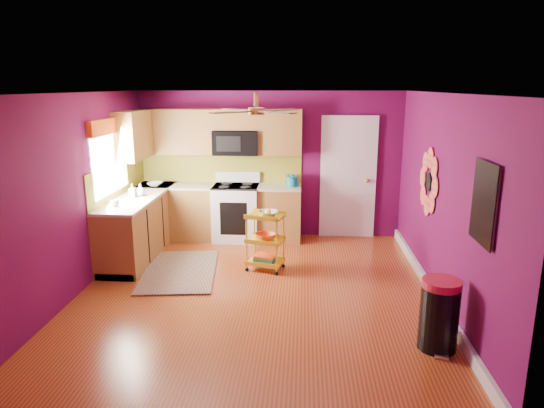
{
  "coord_description": "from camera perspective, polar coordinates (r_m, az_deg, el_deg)",
  "views": [
    {
      "loc": [
        0.59,
        -5.77,
        2.59
      ],
      "look_at": [
        0.18,
        0.4,
        1.07
      ],
      "focal_mm": 32.0,
      "sensor_mm": 36.0,
      "label": 1
    }
  ],
  "objects": [
    {
      "name": "ground",
      "position": [
        6.35,
        -1.88,
        -10.24
      ],
      "size": [
        5.0,
        5.0,
        0.0
      ],
      "primitive_type": "plane",
      "color": "maroon",
      "rests_on": "ground"
    },
    {
      "name": "room_envelope",
      "position": [
        5.88,
        -1.75,
        4.45
      ],
      "size": [
        4.54,
        5.04,
        2.52
      ],
      "color": "#590A40",
      "rests_on": "ground"
    },
    {
      "name": "lower_cabinets",
      "position": [
        8.12,
        -10.14,
        -1.79
      ],
      "size": [
        2.81,
        2.31,
        0.94
      ],
      "color": "brown",
      "rests_on": "ground"
    },
    {
      "name": "electric_range",
      "position": [
        8.3,
        -4.22,
        -0.92
      ],
      "size": [
        0.76,
        0.66,
        1.13
      ],
      "color": "white",
      "rests_on": "ground"
    },
    {
      "name": "upper_cabinetry",
      "position": [
        8.19,
        -9.24,
        8.11
      ],
      "size": [
        2.8,
        2.3,
        1.26
      ],
      "color": "brown",
      "rests_on": "ground"
    },
    {
      "name": "left_window",
      "position": [
        7.42,
        -18.57,
        6.52
      ],
      "size": [
        0.08,
        1.35,
        1.08
      ],
      "color": "white",
      "rests_on": "ground"
    },
    {
      "name": "panel_door",
      "position": [
        8.42,
        8.93,
        2.95
      ],
      "size": [
        0.95,
        0.11,
        2.15
      ],
      "color": "white",
      "rests_on": "ground"
    },
    {
      "name": "right_wall_art",
      "position": [
        5.79,
        20.17,
        1.56
      ],
      "size": [
        0.04,
        2.74,
        1.04
      ],
      "color": "black",
      "rests_on": "ground"
    },
    {
      "name": "ceiling_fan",
      "position": [
        6.01,
        -1.87,
        10.97
      ],
      "size": [
        1.01,
        1.01,
        0.26
      ],
      "color": "#BF8C3F",
      "rests_on": "ground"
    },
    {
      "name": "shag_rug",
      "position": [
        7.09,
        -10.8,
        -7.74
      ],
      "size": [
        1.19,
        1.74,
        0.02
      ],
      "primitive_type": "cube",
      "rotation": [
        0.0,
        0.0,
        0.12
      ],
      "color": "black",
      "rests_on": "ground"
    },
    {
      "name": "rolling_cart",
      "position": [
        6.9,
        -0.75,
        -4.09
      ],
      "size": [
        0.58,
        0.49,
        0.91
      ],
      "color": "yellow",
      "rests_on": "ground"
    },
    {
      "name": "trash_can",
      "position": [
        5.22,
        19.07,
        -12.2
      ],
      "size": [
        0.45,
        0.46,
        0.73
      ],
      "color": "black",
      "rests_on": "ground"
    },
    {
      "name": "teal_kettle",
      "position": [
        8.09,
        2.39,
        2.66
      ],
      "size": [
        0.18,
        0.18,
        0.21
      ],
      "color": "#127A88",
      "rests_on": "lower_cabinets"
    },
    {
      "name": "toaster",
      "position": [
        8.22,
        2.41,
        2.88
      ],
      "size": [
        0.22,
        0.15,
        0.18
      ],
      "primitive_type": "cube",
      "color": "beige",
      "rests_on": "lower_cabinets"
    },
    {
      "name": "soap_bottle_a",
      "position": [
        7.62,
        -16.1,
        1.55
      ],
      "size": [
        0.09,
        0.09,
        0.2
      ],
      "primitive_type": "imported",
      "color": "#EA3F72",
      "rests_on": "lower_cabinets"
    },
    {
      "name": "soap_bottle_b",
      "position": [
        7.65,
        -15.23,
        1.6
      ],
      "size": [
        0.15,
        0.15,
        0.19
      ],
      "primitive_type": "imported",
      "color": "white",
      "rests_on": "lower_cabinets"
    },
    {
      "name": "counter_dish",
      "position": [
        8.38,
        -13.59,
        2.3
      ],
      "size": [
        0.25,
        0.25,
        0.06
      ],
      "primitive_type": "imported",
      "color": "white",
      "rests_on": "lower_cabinets"
    },
    {
      "name": "counter_cup",
      "position": [
        7.09,
        -17.99,
        0.09
      ],
      "size": [
        0.12,
        0.12,
        0.1
      ],
      "primitive_type": "imported",
      "color": "white",
      "rests_on": "lower_cabinets"
    }
  ]
}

